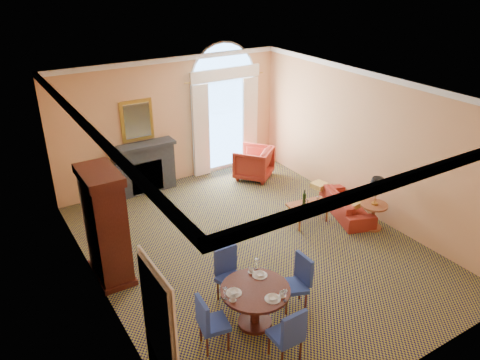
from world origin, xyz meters
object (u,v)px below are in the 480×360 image
armchair (254,163)px  side_table (375,197)px  armoire (106,227)px  coffee_table (309,205)px  sofa (347,204)px  dining_table (255,298)px

armchair → side_table: size_ratio=0.78×
armoire → coffee_table: size_ratio=2.19×
coffee_table → side_table: size_ratio=0.83×
armoire → sofa: size_ratio=1.25×
armoire → coffee_table: (4.28, -0.42, -0.59)m
armoire → side_table: size_ratio=1.81×
dining_table → side_table: side_table is taller
armoire → sofa: (5.27, -0.59, -0.77)m
sofa → coffee_table: 1.02m
side_table → armchair: bearing=102.2°
sofa → armoire: bearing=102.6°
dining_table → armchair: 5.54m
sofa → coffee_table: coffee_table is taller
coffee_table → side_table: side_table is taller
armoire → armchair: (4.56, 2.19, -0.60)m
dining_table → side_table: (3.79, 1.13, 0.24)m
coffee_table → side_table: bearing=-32.9°
side_table → dining_table: bearing=-163.4°
armoire → dining_table: 2.94m
armoire → coffee_table: 4.34m
armoire → armchair: armoire is taller
sofa → armchair: 2.87m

